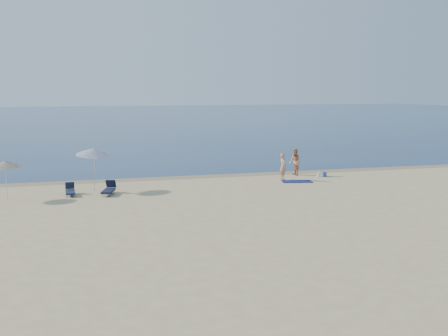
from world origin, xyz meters
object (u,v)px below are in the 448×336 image
object	(u,v)px
person_left	(283,166)
umbrella_near	(93,152)
person_right	(295,162)
blue_cooler	(323,174)

from	to	relation	value
person_left	umbrella_near	size ratio (longest dim) A/B	0.66
person_left	person_right	world-z (taller)	person_right
person_right	blue_cooler	world-z (taller)	person_right
blue_cooler	person_right	bearing A→B (deg)	156.03
person_right	blue_cooler	distance (m)	2.00
person_right	person_left	bearing A→B (deg)	-45.75
person_left	person_right	xyz separation A→B (m)	(1.47, 1.50, 0.05)
person_right	umbrella_near	world-z (taller)	umbrella_near
person_left	umbrella_near	distance (m)	11.77
person_left	person_right	distance (m)	2.10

